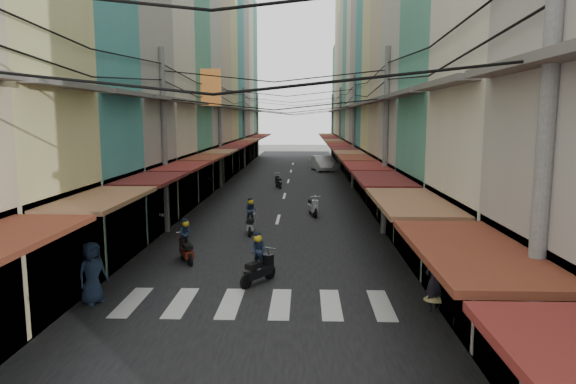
% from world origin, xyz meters
% --- Properties ---
extents(ground, '(160.00, 160.00, 0.00)m').
position_xyz_m(ground, '(0.00, 0.00, 0.00)').
color(ground, slate).
rests_on(ground, ground).
extents(road, '(10.00, 80.00, 0.02)m').
position_xyz_m(road, '(0.00, 20.00, 0.01)').
color(road, black).
rests_on(road, ground).
extents(sidewalk_left, '(3.00, 80.00, 0.06)m').
position_xyz_m(sidewalk_left, '(-6.50, 20.00, 0.03)').
color(sidewalk_left, gray).
rests_on(sidewalk_left, ground).
extents(sidewalk_right, '(3.00, 80.00, 0.06)m').
position_xyz_m(sidewalk_right, '(6.50, 20.00, 0.03)').
color(sidewalk_right, gray).
rests_on(sidewalk_right, ground).
extents(crosswalk, '(7.55, 2.40, 0.01)m').
position_xyz_m(crosswalk, '(-0.00, -6.00, 0.03)').
color(crosswalk, silver).
rests_on(crosswalk, ground).
extents(building_row_left, '(7.80, 67.67, 23.70)m').
position_xyz_m(building_row_left, '(-7.92, 16.56, 9.78)').
color(building_row_left, '#B9B6A9').
rests_on(building_row_left, ground).
extents(building_row_right, '(7.80, 68.98, 22.59)m').
position_xyz_m(building_row_right, '(7.92, 16.45, 9.41)').
color(building_row_right, teal).
rests_on(building_row_right, ground).
extents(utility_poles, '(10.20, 66.13, 8.20)m').
position_xyz_m(utility_poles, '(0.00, 15.01, 6.59)').
color(utility_poles, gray).
rests_on(utility_poles, ground).
extents(white_car, '(5.50, 3.03, 1.83)m').
position_xyz_m(white_car, '(3.01, 30.68, 0.00)').
color(white_car, silver).
rests_on(white_car, ground).
extents(bicycle, '(1.53, 1.07, 0.98)m').
position_xyz_m(bicycle, '(7.50, 1.46, 0.00)').
color(bicycle, black).
rests_on(bicycle, ground).
extents(moving_scooters, '(5.08, 23.94, 1.65)m').
position_xyz_m(moving_scooters, '(-0.71, 2.44, 0.49)').
color(moving_scooters, black).
rests_on(moving_scooters, ground).
extents(parked_scooters, '(12.67, 13.67, 1.01)m').
position_xyz_m(parked_scooters, '(4.32, -4.77, 0.48)').
color(parked_scooters, black).
rests_on(parked_scooters, ground).
extents(pedestrians, '(12.72, 20.62, 2.26)m').
position_xyz_m(pedestrians, '(-4.20, 3.99, 1.08)').
color(pedestrians, black).
rests_on(pedestrians, ground).
extents(market_umbrella, '(2.33, 2.33, 2.45)m').
position_xyz_m(market_umbrella, '(5.77, -3.73, 2.16)').
color(market_umbrella, '#B2B2B7').
rests_on(market_umbrella, ground).
extents(traffic_sign, '(0.10, 0.68, 3.11)m').
position_xyz_m(traffic_sign, '(5.59, -3.33, 2.29)').
color(traffic_sign, gray).
rests_on(traffic_sign, ground).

